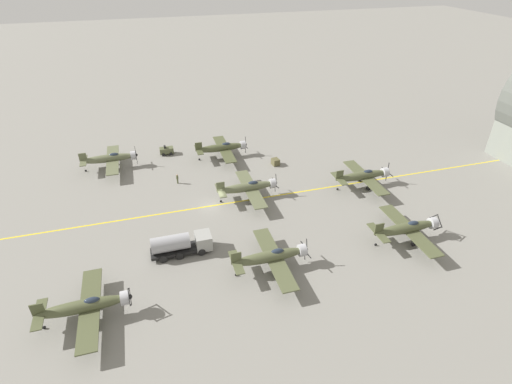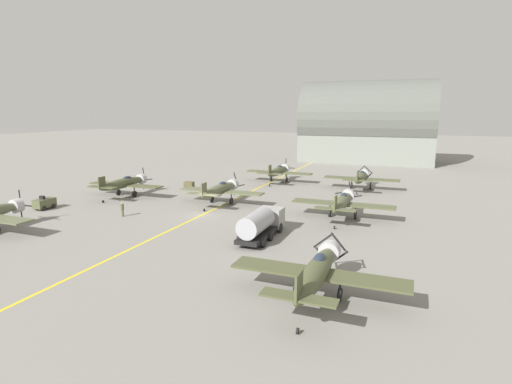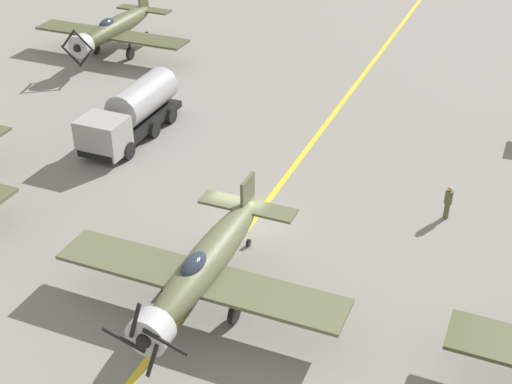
{
  "view_description": "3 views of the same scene",
  "coord_description": "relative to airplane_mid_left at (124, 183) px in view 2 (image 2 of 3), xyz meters",
  "views": [
    {
      "loc": [
        51.92,
        -8.59,
        34.71
      ],
      "look_at": [
        4.04,
        5.5,
        3.89
      ],
      "focal_mm": 28.0,
      "sensor_mm": 36.0,
      "label": 1
    },
    {
      "loc": [
        23.64,
        -42.2,
        12.33
      ],
      "look_at": [
        4.49,
        6.02,
        1.97
      ],
      "focal_mm": 28.0,
      "sensor_mm": 36.0,
      "label": 2
    },
    {
      "loc": [
        -11.16,
        25.39,
        19.14
      ],
      "look_at": [
        -0.53,
        -0.06,
        2.25
      ],
      "focal_mm": 50.0,
      "sensor_mm": 36.0,
      "label": 3
    }
  ],
  "objects": [
    {
      "name": "tow_tractor",
      "position": [
        -4.4,
        -10.23,
        -1.22
      ],
      "size": [
        1.57,
        2.6,
        1.79
      ],
      "color": "#515638",
      "rests_on": "ground"
    },
    {
      "name": "hangar",
      "position": [
        28.28,
        59.01,
        6.81
      ],
      "size": [
        31.95,
        19.29,
        20.27
      ],
      "color": "gray",
      "rests_on": "ground"
    },
    {
      "name": "ground_plane",
      "position": [
        16.11,
        -4.76,
        -2.01
      ],
      "size": [
        400.0,
        400.0,
        0.0
      ],
      "primitive_type": "plane",
      "color": "gray"
    },
    {
      "name": "airplane_near_right",
      "position": [
        34.34,
        -22.38,
        0.0
      ],
      "size": [
        12.0,
        9.98,
        3.65
      ],
      "rotation": [
        0.0,
        0.0,
        -0.24
      ],
      "color": "#4A4F31",
      "rests_on": "ground"
    },
    {
      "name": "supply_crate_by_tanker",
      "position": [
        5.84,
        8.72,
        -1.41
      ],
      "size": [
        1.6,
        1.4,
        1.2
      ],
      "primitive_type": "cube",
      "rotation": [
        0.0,
        0.0,
        0.15
      ],
      "color": "brown",
      "rests_on": "ground"
    },
    {
      "name": "airplane_far_right",
      "position": [
        32.03,
        18.75,
        0.0
      ],
      "size": [
        12.0,
        9.98,
        3.65
      ],
      "rotation": [
        0.0,
        0.0,
        0.08
      ],
      "color": "#4C5132",
      "rests_on": "ground"
    },
    {
      "name": "taxiway_stripe",
      "position": [
        16.11,
        -4.76,
        -2.01
      ],
      "size": [
        0.3,
        160.0,
        0.01
      ],
      "primitive_type": "cube",
      "color": "yellow",
      "rests_on": "ground"
    },
    {
      "name": "ground_crew_walking",
      "position": [
        7.58,
        -9.56,
        -1.06
      ],
      "size": [
        0.38,
        0.38,
        1.74
      ],
      "color": "#515638",
      "rests_on": "ground"
    },
    {
      "name": "fuel_tanker",
      "position": [
        26.09,
        -11.21,
        -0.5
      ],
      "size": [
        2.68,
        8.0,
        2.98
      ],
      "color": "black",
      "rests_on": "ground"
    },
    {
      "name": "airplane_mid_center",
      "position": [
        15.49,
        0.86,
        0.0
      ],
      "size": [
        12.0,
        9.98,
        3.74
      ],
      "rotation": [
        0.0,
        0.0,
        0.13
      ],
      "color": "#5B6042",
      "rests_on": "ground"
    },
    {
      "name": "airplane_far_center",
      "position": [
        17.32,
        20.33,
        0.0
      ],
      "size": [
        12.0,
        9.98,
        3.8
      ],
      "rotation": [
        0.0,
        0.0,
        -0.04
      ],
      "color": "#4F5435",
      "rests_on": "ground"
    },
    {
      "name": "airplane_mid_left",
      "position": [
        0.0,
        0.0,
        0.0
      ],
      "size": [
        12.0,
        9.98,
        3.79
      ],
      "rotation": [
        0.0,
        0.0,
        0.11
      ],
      "color": "#494E2F",
      "rests_on": "ground"
    },
    {
      "name": "airplane_mid_right",
      "position": [
        32.34,
        -0.82,
        0.0
      ],
      "size": [
        12.0,
        9.98,
        3.77
      ],
      "rotation": [
        0.0,
        0.0,
        -0.11
      ],
      "color": "#515637",
      "rests_on": "ground"
    }
  ]
}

